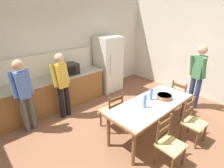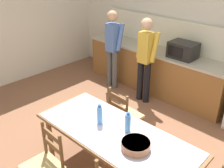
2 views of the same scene
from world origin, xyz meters
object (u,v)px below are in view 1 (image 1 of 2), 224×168
object	(u,v)px
bottle_near_centre	(145,102)
chair_side_far_left	(112,111)
refrigerator	(108,64)
bottle_off_centre	(151,94)
chair_head_end	(180,97)
microwave	(69,69)
dining_table	(152,106)
chair_side_near_left	(169,144)
person_at_counter	(62,83)
person_by_table	(198,74)
chair_side_near_right	(193,122)
serving_bowl	(164,96)
person_at_sink	(24,93)

from	to	relation	value
bottle_near_centre	chair_side_far_left	distance (m)	0.88
refrigerator	bottle_near_centre	size ratio (longest dim) A/B	6.73
bottle_off_centre	chair_head_end	world-z (taller)	bottle_off_centre
microwave	dining_table	distance (m)	2.52
chair_side_near_left	chair_side_far_left	bearing A→B (deg)	92.74
person_at_counter	person_by_table	size ratio (longest dim) A/B	0.94
dining_table	chair_head_end	world-z (taller)	chair_head_end
person_by_table	chair_head_end	bearing A→B (deg)	-3.73
chair_head_end	chair_side_near_right	bearing A→B (deg)	135.04
chair_side_near_left	serving_bowl	bearing A→B (deg)	40.89
person_at_counter	microwave	bearing A→B (deg)	-42.75
chair_side_far_left	person_by_table	distance (m)	2.55
chair_side_far_left	chair_side_near_left	bearing A→B (deg)	94.85
chair_side_far_left	serving_bowl	bearing A→B (deg)	141.44
microwave	person_at_sink	xyz separation A→B (m)	(-1.36, -0.50, -0.12)
person_at_sink	person_at_counter	world-z (taller)	person_at_sink
refrigerator	bottle_off_centre	xyz separation A→B (m)	(-0.78, -2.31, -0.01)
serving_bowl	person_at_counter	xyz separation A→B (m)	(-1.40, 1.97, 0.11)
serving_bowl	chair_side_far_left	distance (m)	1.20
person_at_sink	chair_side_near_right	bearing A→B (deg)	-137.79
dining_table	person_by_table	bearing A→B (deg)	-2.77
bottle_near_centre	chair_side_near_left	distance (m)	0.87
bottle_off_centre	chair_side_near_right	bearing A→B (deg)	-65.27
refrigerator	bottle_off_centre	distance (m)	2.44
microwave	bottle_off_centre	size ratio (longest dim) A/B	1.85
bottle_off_centre	chair_side_near_left	world-z (taller)	bottle_off_centre
microwave	bottle_near_centre	world-z (taller)	microwave
bottle_off_centre	chair_side_near_left	size ratio (longest dim) A/B	0.30
dining_table	person_at_sink	distance (m)	2.74
chair_side_far_left	person_by_table	bearing A→B (deg)	164.98
serving_bowl	chair_head_end	distance (m)	1.04
person_by_table	person_at_sink	bearing A→B (deg)	-19.92
serving_bowl	chair_side_far_left	xyz separation A→B (m)	(-0.84, 0.77, -0.38)
chair_head_end	chair_side_far_left	bearing A→B (deg)	73.42
serving_bowl	microwave	bearing A→B (deg)	110.38
microwave	dining_table	size ratio (longest dim) A/B	0.24
bottle_off_centre	person_at_counter	world-z (taller)	person_at_counter
microwave	person_by_table	bearing A→B (deg)	-46.00
bottle_near_centre	chair_side_near_right	xyz separation A→B (m)	(0.74, -0.70, -0.46)
refrigerator	chair_side_near_right	size ratio (longest dim) A/B	2.00
dining_table	person_at_counter	xyz separation A→B (m)	(-1.04, 1.91, 0.24)
microwave	refrigerator	bearing A→B (deg)	-0.75
chair_side_near_right	person_by_table	xyz separation A→B (m)	(1.40, 0.62, 0.55)
chair_side_near_left	person_at_counter	xyz separation A→B (m)	(-0.59, 2.64, 0.49)
chair_head_end	chair_side_far_left	distance (m)	1.93
chair_side_near_right	person_at_sink	distance (m)	3.60
bottle_near_centre	person_at_counter	distance (m)	2.07
microwave	person_by_table	size ratio (longest dim) A/B	0.28
microwave	chair_side_near_right	distance (m)	3.37
bottle_near_centre	serving_bowl	bearing A→B (deg)	-4.94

